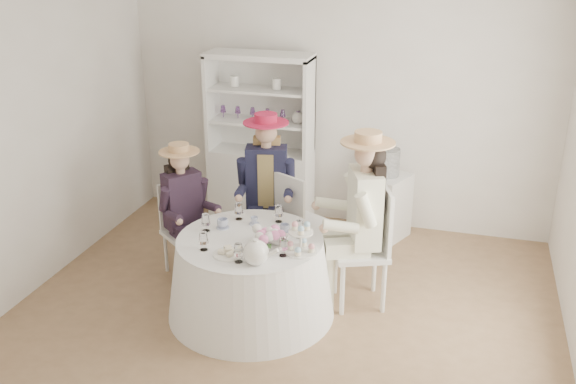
# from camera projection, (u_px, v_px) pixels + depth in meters

# --- Properties ---
(ground) EXTENTS (4.50, 4.50, 0.00)m
(ground) POSITION_uv_depth(u_px,v_px,m) (285.00, 311.00, 5.42)
(ground) COLOR brown
(ground) RESTS_ON ground
(wall_back) EXTENTS (4.50, 0.00, 4.50)m
(wall_back) POSITION_uv_depth(u_px,v_px,m) (338.00, 100.00, 6.69)
(wall_back) COLOR silver
(wall_back) RESTS_ON ground
(wall_front) EXTENTS (4.50, 0.00, 4.50)m
(wall_front) POSITION_uv_depth(u_px,v_px,m) (169.00, 289.00, 3.13)
(wall_front) COLOR silver
(wall_front) RESTS_ON ground
(wall_left) EXTENTS (0.00, 4.50, 4.50)m
(wall_left) POSITION_uv_depth(u_px,v_px,m) (33.00, 137.00, 5.49)
(wall_left) COLOR silver
(wall_left) RESTS_ON ground
(tea_table) EXTENTS (1.39, 1.39, 0.68)m
(tea_table) POSITION_uv_depth(u_px,v_px,m) (251.00, 276.00, 5.29)
(tea_table) COLOR white
(tea_table) RESTS_ON ground
(hutch) EXTENTS (1.22, 0.75, 1.85)m
(hutch) POSITION_uv_depth(u_px,v_px,m) (261.00, 165.00, 6.89)
(hutch) COLOR silver
(hutch) RESTS_ON ground
(side_table) EXTENTS (0.58, 0.58, 0.69)m
(side_table) POSITION_uv_depth(u_px,v_px,m) (383.00, 206.00, 6.65)
(side_table) COLOR silver
(side_table) RESTS_ON ground
(hatbox) EXTENTS (0.30, 0.30, 0.28)m
(hatbox) POSITION_uv_depth(u_px,v_px,m) (386.00, 162.00, 6.47)
(hatbox) COLOR black
(hatbox) RESTS_ON side_table
(guest_left) EXTENTS (0.54, 0.52, 1.27)m
(guest_left) POSITION_uv_depth(u_px,v_px,m) (184.00, 203.00, 5.77)
(guest_left) COLOR silver
(guest_left) RESTS_ON ground
(guest_mid) EXTENTS (0.55, 0.59, 1.47)m
(guest_mid) POSITION_uv_depth(u_px,v_px,m) (266.00, 181.00, 5.96)
(guest_mid) COLOR silver
(guest_mid) RESTS_ON ground
(guest_right) EXTENTS (0.64, 0.58, 1.53)m
(guest_right) POSITION_uv_depth(u_px,v_px,m) (361.00, 211.00, 5.23)
(guest_right) COLOR silver
(guest_right) RESTS_ON ground
(spare_chair) EXTENTS (0.53, 0.53, 0.95)m
(spare_chair) POSITION_uv_depth(u_px,v_px,m) (297.00, 218.00, 5.96)
(spare_chair) COLOR silver
(spare_chair) RESTS_ON ground
(teacup_a) EXTENTS (0.11, 0.11, 0.07)m
(teacup_a) POSITION_uv_depth(u_px,v_px,m) (223.00, 224.00, 5.33)
(teacup_a) COLOR white
(teacup_a) RESTS_ON tea_table
(teacup_b) EXTENTS (0.07, 0.07, 0.06)m
(teacup_b) POSITION_uv_depth(u_px,v_px,m) (254.00, 221.00, 5.41)
(teacup_b) COLOR white
(teacup_b) RESTS_ON tea_table
(teacup_c) EXTENTS (0.09, 0.09, 0.07)m
(teacup_c) POSITION_uv_depth(u_px,v_px,m) (285.00, 229.00, 5.25)
(teacup_c) COLOR white
(teacup_c) RESTS_ON tea_table
(flower_bowl) EXTENTS (0.22, 0.22, 0.05)m
(flower_bowl) POSITION_uv_depth(u_px,v_px,m) (276.00, 240.00, 5.09)
(flower_bowl) COLOR white
(flower_bowl) RESTS_ON tea_table
(flower_arrangement) EXTENTS (0.21, 0.21, 0.08)m
(flower_arrangement) POSITION_uv_depth(u_px,v_px,m) (269.00, 234.00, 5.01)
(flower_arrangement) COLOR pink
(flower_arrangement) RESTS_ON tea_table
(table_teapot) EXTENTS (0.28, 0.20, 0.21)m
(table_teapot) POSITION_uv_depth(u_px,v_px,m) (256.00, 253.00, 4.74)
(table_teapot) COLOR white
(table_teapot) RESTS_ON tea_table
(sandwich_plate) EXTENTS (0.24, 0.24, 0.05)m
(sandwich_plate) POSITION_uv_depth(u_px,v_px,m) (229.00, 253.00, 4.90)
(sandwich_plate) COLOR white
(sandwich_plate) RESTS_ON tea_table
(cupcake_stand) EXTENTS (0.25, 0.25, 0.24)m
(cupcake_stand) POSITION_uv_depth(u_px,v_px,m) (301.00, 242.00, 4.91)
(cupcake_stand) COLOR white
(cupcake_stand) RESTS_ON tea_table
(stemware_set) EXTENTS (0.85, 0.85, 0.15)m
(stemware_set) POSITION_uv_depth(u_px,v_px,m) (250.00, 230.00, 5.13)
(stemware_set) COLOR white
(stemware_set) RESTS_ON tea_table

